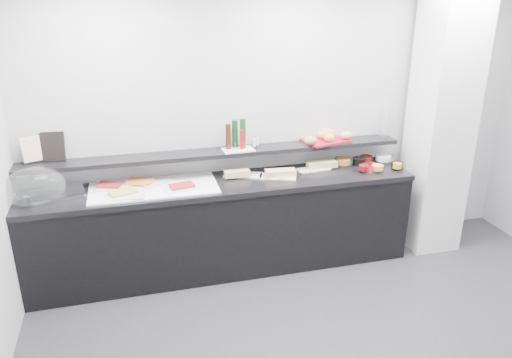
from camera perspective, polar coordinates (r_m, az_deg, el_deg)
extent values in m
cube|color=#AFB3B7|center=(4.93, 3.44, 6.53)|extent=(5.00, 0.02, 2.70)
cube|color=silver|center=(5.29, 20.40, 6.27)|extent=(0.50, 0.50, 2.70)
cube|color=black|center=(4.82, -3.66, -5.62)|extent=(3.60, 0.60, 0.85)
cube|color=black|center=(4.63, -3.79, -0.65)|extent=(3.62, 0.62, 0.05)
cube|color=black|center=(4.71, -4.28, 3.01)|extent=(3.60, 0.25, 0.04)
cube|color=silver|center=(4.62, -21.71, -1.66)|extent=(0.48, 0.36, 0.04)
ellipsoid|color=white|center=(4.56, -24.00, -0.86)|extent=(0.55, 0.40, 0.34)
cube|color=white|center=(4.55, -11.58, -1.01)|extent=(1.13, 0.54, 0.01)
cube|color=silver|center=(4.62, -16.07, -0.87)|extent=(0.31, 0.23, 0.01)
cube|color=maroon|center=(4.63, -16.42, -0.65)|extent=(0.24, 0.19, 0.02)
cube|color=white|center=(4.63, -11.32, -0.39)|extent=(0.33, 0.28, 0.01)
cube|color=orange|center=(4.64, -13.11, -0.26)|extent=(0.27, 0.22, 0.02)
cube|color=silver|center=(4.40, -14.37, -1.87)|extent=(0.29, 0.21, 0.01)
cube|color=tan|center=(4.44, -14.94, -1.45)|extent=(0.26, 0.21, 0.02)
cube|color=white|center=(4.49, -8.47, -0.90)|extent=(0.36, 0.28, 0.01)
cube|color=maroon|center=(4.47, -8.47, -0.76)|extent=(0.23, 0.17, 0.02)
cube|color=white|center=(4.77, -1.48, 0.48)|extent=(0.40, 0.28, 0.01)
cube|color=#DDB874|center=(4.70, -2.19, 0.64)|extent=(0.24, 0.10, 0.06)
cylinder|color=#B4B6BB|center=(4.72, -0.45, 0.40)|extent=(0.14, 0.10, 0.01)
cube|color=silver|center=(4.72, 2.50, 0.24)|extent=(0.37, 0.26, 0.01)
cube|color=#D8B971|center=(4.72, 2.82, 0.71)|extent=(0.30, 0.14, 0.06)
cylinder|color=silver|center=(4.64, 2.68, 0.01)|extent=(0.16, 0.02, 0.01)
cube|color=white|center=(4.95, 6.57, 1.12)|extent=(0.34, 0.18, 0.01)
cube|color=tan|center=(4.98, 7.52, 1.69)|extent=(0.30, 0.12, 0.06)
cylinder|color=#B0B3B7|center=(4.82, 6.00, 0.74)|extent=(0.16, 0.03, 0.01)
cylinder|color=silver|center=(5.10, 9.91, 1.90)|extent=(0.22, 0.22, 0.07)
cylinder|color=orange|center=(5.09, 9.92, 1.99)|extent=(0.17, 0.17, 0.05)
cylinder|color=black|center=(5.16, 11.65, 1.99)|extent=(0.15, 0.15, 0.07)
cylinder|color=#55120C|center=(5.23, 12.47, 2.32)|extent=(0.15, 0.15, 0.05)
cylinder|color=white|center=(5.29, 14.57, 2.23)|extent=(0.21, 0.21, 0.07)
cylinder|color=white|center=(5.28, 14.36, 2.36)|extent=(0.19, 0.19, 0.05)
cylinder|color=maroon|center=(4.99, 12.71, 1.24)|extent=(0.17, 0.17, 0.07)
cylinder|color=#5C0D0D|center=(4.95, 12.17, 1.27)|extent=(0.11, 0.11, 0.05)
cylinder|color=white|center=(5.00, 13.05, 1.25)|extent=(0.20, 0.20, 0.07)
cylinder|color=orange|center=(4.99, 13.72, 1.30)|extent=(0.14, 0.14, 0.05)
cylinder|color=black|center=(5.13, 15.84, 1.48)|extent=(0.13, 0.13, 0.07)
cylinder|color=orange|center=(5.09, 15.85, 1.48)|extent=(0.10, 0.10, 0.05)
cube|color=black|center=(4.73, -22.31, 3.44)|extent=(0.23, 0.10, 0.26)
cube|color=beige|center=(4.73, -24.05, 3.20)|extent=(0.20, 0.12, 0.22)
cube|color=white|center=(4.70, -2.06, 3.36)|extent=(0.30, 0.19, 0.01)
cylinder|color=#0F3A1A|center=(4.73, -2.43, 5.20)|extent=(0.07, 0.07, 0.26)
cylinder|color=#3B180A|center=(4.68, -3.19, 4.87)|extent=(0.06, 0.06, 0.24)
cylinder|color=#103D1E|center=(4.71, -1.51, 5.25)|extent=(0.06, 0.06, 0.28)
cylinder|color=#A10B0E|center=(4.68, -1.61, 4.54)|extent=(0.05, 0.05, 0.18)
cylinder|color=silver|center=(4.77, -0.20, 4.17)|extent=(0.04, 0.04, 0.07)
cylinder|color=white|center=(4.81, 0.14, 4.31)|extent=(0.04, 0.04, 0.07)
cube|color=maroon|center=(5.02, 7.95, 4.40)|extent=(0.50, 0.40, 0.02)
ellipsoid|color=gold|center=(5.03, 7.78, 5.03)|extent=(0.14, 0.10, 0.08)
ellipsoid|color=gold|center=(5.10, 8.10, 5.26)|extent=(0.16, 0.13, 0.08)
ellipsoid|color=#CA7F4D|center=(5.07, 8.09, 5.16)|extent=(0.13, 0.10, 0.08)
ellipsoid|color=#B08C43|center=(4.82, 6.26, 4.40)|extent=(0.14, 0.10, 0.08)
ellipsoid|color=#BE8D48|center=(4.94, 8.38, 4.70)|extent=(0.13, 0.09, 0.08)
ellipsoid|color=gold|center=(5.05, 10.27, 4.95)|extent=(0.14, 0.09, 0.08)
cylinder|color=silver|center=(5.21, 14.45, 6.14)|extent=(0.13, 0.13, 0.30)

